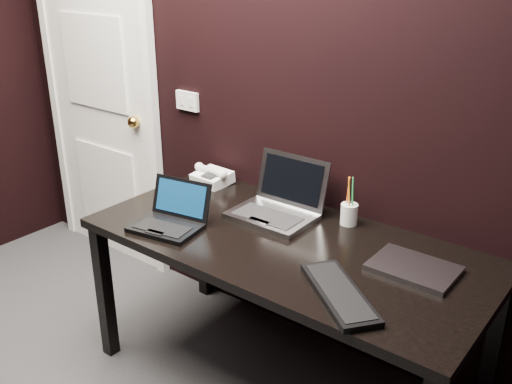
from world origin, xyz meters
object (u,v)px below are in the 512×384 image
Objects in this scene: closed_laptop at (414,268)px; desk_phone at (212,177)px; desk at (285,256)px; ext_keyboard at (339,293)px; silver_laptop at (277,206)px; pen_cup at (349,213)px; netbook at (170,219)px; door at (100,96)px; mobile_phone at (184,193)px.

closed_laptop is 1.43× the size of desk_phone.
desk is 0.47m from ext_keyboard.
desk is 5.42× the size of closed_laptop.
silver_laptop reaches higher than closed_laptop.
netbook is at bearing -140.00° from pen_cup.
closed_laptop reaches higher than desk.
door is 6.47× the size of netbook.
netbook is at bearing -56.59° from mobile_phone.
netbook is at bearing -163.35° from closed_laptop.
door is at bearing 172.59° from closed_laptop.
closed_laptop is at bearing 9.97° from desk.
closed_laptop is 1.41× the size of pen_cup.
closed_laptop is 0.45m from pen_cup.
ext_keyboard is (0.56, -0.41, -0.04)m from silver_laptop.
netbook is at bearing -68.09° from desk_phone.
mobile_phone is at bearing -82.57° from desk_phone.
door is 1.73m from desk.
mobile_phone is 0.39× the size of pen_cup.
ext_keyboard is at bearing -15.21° from mobile_phone.
door is at bearing 162.06° from mobile_phone.
silver_laptop is (-0.17, 0.17, 0.13)m from desk.
closed_laptop is (0.69, -0.08, -0.04)m from silver_laptop.
silver_laptop is at bearing -12.56° from desk_phone.
desk is 7.74× the size of desk_phone.
desk is at bearing -170.03° from closed_laptop.
netbook is at bearing 178.17° from ext_keyboard.
door is 1.02m from desk_phone.
pen_cup is at bearing 40.00° from netbook.
silver_laptop is at bearing 133.94° from desk.
silver_laptop is 0.69m from ext_keyboard.
ext_keyboard is (0.86, -0.03, -0.02)m from netbook.
door reaches higher than netbook.
netbook is at bearing -26.18° from door.
closed_laptop is 1.21m from desk_phone.
ext_keyboard is 0.59m from pen_cup.
door is at bearing 153.82° from netbook.
netbook reaches higher than ext_keyboard.
closed_laptop is at bearing 16.65° from netbook.
ext_keyboard reaches higher than closed_laptop.
ext_keyboard is 1.90× the size of desk_phone.
ext_keyboard is 1.18m from desk_phone.
door is 9.75× the size of desk_phone.
desk is at bearing 23.63° from netbook.
netbook is 0.53m from desk_phone.
silver_laptop is 0.51m from desk_phone.
mobile_phone is at bearing -161.83° from pen_cup.
desk_phone is (-0.67, 0.29, 0.12)m from desk.
desk_phone is (-0.50, 0.11, -0.01)m from silver_laptop.
door is 24.48× the size of mobile_phone.
door reaches higher than ext_keyboard.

